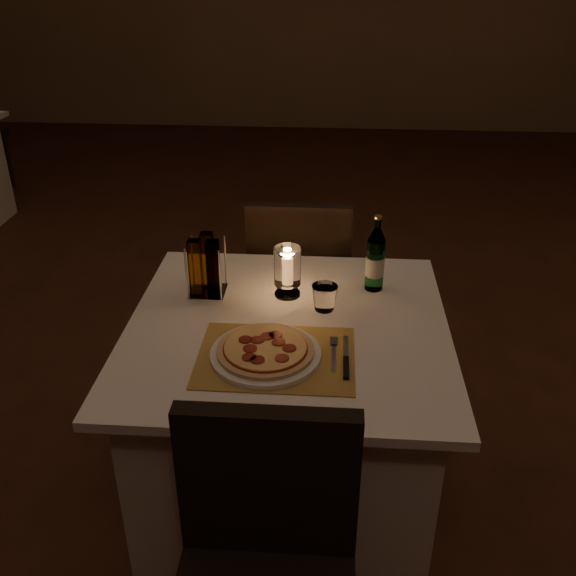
# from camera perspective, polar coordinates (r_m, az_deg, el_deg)

# --- Properties ---
(floor) EXTENTS (8.00, 10.00, 0.02)m
(floor) POSITION_cam_1_polar(r_m,az_deg,el_deg) (2.68, 5.14, -13.93)
(floor) COLOR #452316
(floor) RESTS_ON ground
(main_table) EXTENTS (1.00, 1.00, 0.74)m
(main_table) POSITION_cam_1_polar(r_m,az_deg,el_deg) (2.21, -0.04, -11.37)
(main_table) COLOR white
(main_table) RESTS_ON ground
(chair_near) EXTENTS (0.42, 0.42, 0.90)m
(chair_near) POSITION_cam_1_polar(r_m,az_deg,el_deg) (1.59, -2.09, -23.06)
(chair_near) COLOR black
(chair_near) RESTS_ON ground
(chair_far) EXTENTS (0.42, 0.42, 0.90)m
(chair_far) POSITION_cam_1_polar(r_m,az_deg,el_deg) (2.71, 1.06, 1.20)
(chair_far) COLOR black
(chair_far) RESTS_ON ground
(placemat) EXTENTS (0.45, 0.34, 0.00)m
(placemat) POSITION_cam_1_polar(r_m,az_deg,el_deg) (1.85, -1.07, -6.15)
(placemat) COLOR #AE863C
(placemat) RESTS_ON main_table
(plate) EXTENTS (0.32, 0.32, 0.01)m
(plate) POSITION_cam_1_polar(r_m,az_deg,el_deg) (1.85, -2.01, -5.88)
(plate) COLOR white
(plate) RESTS_ON placemat
(pizza) EXTENTS (0.28, 0.28, 0.02)m
(pizza) POSITION_cam_1_polar(r_m,az_deg,el_deg) (1.84, -2.02, -5.46)
(pizza) COLOR #D8B77F
(pizza) RESTS_ON plate
(fork) EXTENTS (0.02, 0.18, 0.00)m
(fork) POSITION_cam_1_polar(r_m,az_deg,el_deg) (1.87, 4.09, -5.66)
(fork) COLOR silver
(fork) RESTS_ON placemat
(knife) EXTENTS (0.02, 0.22, 0.01)m
(knife) POSITION_cam_1_polar(r_m,az_deg,el_deg) (1.82, 5.18, -6.69)
(knife) COLOR black
(knife) RESTS_ON placemat
(tumbler) EXTENTS (0.08, 0.08, 0.08)m
(tumbler) POSITION_cam_1_polar(r_m,az_deg,el_deg) (2.07, 3.27, -0.85)
(tumbler) COLOR white
(tumbler) RESTS_ON main_table
(water_bottle) EXTENTS (0.06, 0.06, 0.27)m
(water_bottle) POSITION_cam_1_polar(r_m,az_deg,el_deg) (2.18, 7.77, 2.48)
(water_bottle) COLOR #59A568
(water_bottle) RESTS_ON main_table
(hurricane_candle) EXTENTS (0.09, 0.09, 0.17)m
(hurricane_candle) POSITION_cam_1_polar(r_m,az_deg,el_deg) (2.12, -0.06, 1.81)
(hurricane_candle) COLOR white
(hurricane_candle) RESTS_ON main_table
(cruet_caddy) EXTENTS (0.12, 0.12, 0.21)m
(cruet_caddy) POSITION_cam_1_polar(r_m,az_deg,el_deg) (2.14, -7.32, 1.77)
(cruet_caddy) COLOR white
(cruet_caddy) RESTS_ON main_table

